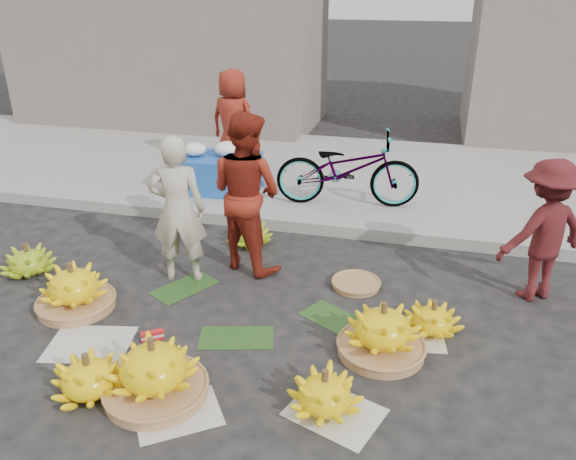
% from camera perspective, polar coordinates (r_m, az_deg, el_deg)
% --- Properties ---
extents(ground, '(80.00, 80.00, 0.00)m').
position_cam_1_polar(ground, '(5.17, -3.46, -9.81)').
color(ground, black).
rests_on(ground, ground).
extents(curb, '(40.00, 0.25, 0.15)m').
position_cam_1_polar(curb, '(7.00, 1.94, 0.54)').
color(curb, gray).
rests_on(curb, ground).
extents(sidewalk, '(40.00, 4.00, 0.12)m').
position_cam_1_polar(sidewalk, '(8.93, 4.89, 5.72)').
color(sidewalk, gray).
rests_on(sidewalk, ground).
extents(building_left, '(6.00, 3.00, 4.00)m').
position_cam_1_polar(building_left, '(12.50, -11.77, 19.75)').
color(building_left, slate).
rests_on(building_left, sidewalk).
extents(newspaper_scatter, '(3.20, 1.80, 0.00)m').
position_cam_1_polar(newspaper_scatter, '(4.57, -6.58, -15.21)').
color(newspaper_scatter, beige).
rests_on(newspaper_scatter, ground).
extents(banana_leaves, '(2.00, 1.00, 0.00)m').
position_cam_1_polar(banana_leaves, '(5.35, -3.84, -8.46)').
color(banana_leaves, '#1D4316').
rests_on(banana_leaves, ground).
extents(banana_bunch_0, '(0.72, 0.72, 0.48)m').
position_cam_1_polar(banana_bunch_0, '(5.70, -20.93, -5.59)').
color(banana_bunch_0, '#98683F').
rests_on(banana_bunch_0, ground).
extents(banana_bunch_1, '(0.62, 0.62, 0.36)m').
position_cam_1_polar(banana_bunch_1, '(4.61, -19.61, -13.83)').
color(banana_bunch_1, yellow).
rests_on(banana_bunch_1, ground).
extents(banana_bunch_2, '(0.83, 0.83, 0.51)m').
position_cam_1_polar(banana_bunch_2, '(4.41, -13.46, -13.72)').
color(banana_bunch_2, '#98683F').
rests_on(banana_bunch_2, ground).
extents(banana_bunch_3, '(0.67, 0.67, 0.34)m').
position_cam_1_polar(banana_bunch_3, '(4.24, 3.73, -16.15)').
color(banana_bunch_3, yellow).
rests_on(banana_bunch_3, ground).
extents(banana_bunch_4, '(0.73, 0.73, 0.49)m').
position_cam_1_polar(banana_bunch_4, '(4.79, 9.56, -10.12)').
color(banana_bunch_4, '#98683F').
rests_on(banana_bunch_4, ground).
extents(banana_bunch_5, '(0.54, 0.54, 0.31)m').
position_cam_1_polar(banana_bunch_5, '(5.20, 14.51, -8.70)').
color(banana_bunch_5, yellow).
rests_on(banana_bunch_5, ground).
extents(banana_bunch_6, '(0.72, 0.72, 0.34)m').
position_cam_1_polar(banana_bunch_6, '(6.57, -24.89, -2.83)').
color(banana_bunch_6, '#759D16').
rests_on(banana_bunch_6, ground).
extents(banana_bunch_7, '(0.63, 0.63, 0.31)m').
position_cam_1_polar(banana_bunch_7, '(6.62, -3.84, -0.42)').
color(banana_bunch_7, '#759D16').
rests_on(banana_bunch_7, ground).
extents(basket_spare, '(0.53, 0.53, 0.06)m').
position_cam_1_polar(basket_spare, '(5.81, 6.92, -5.47)').
color(basket_spare, '#98683F').
rests_on(basket_spare, ground).
extents(incense_stack, '(0.20, 0.16, 0.08)m').
position_cam_1_polar(incense_stack, '(5.11, -13.61, -10.40)').
color(incense_stack, red).
rests_on(incense_stack, ground).
extents(vendor_cream, '(0.64, 0.50, 1.54)m').
position_cam_1_polar(vendor_cream, '(5.72, -11.13, 1.98)').
color(vendor_cream, beige).
rests_on(vendor_cream, ground).
extents(vendor_red, '(1.02, 0.92, 1.70)m').
position_cam_1_polar(vendor_red, '(5.87, -4.25, 3.85)').
color(vendor_red, maroon).
rests_on(vendor_red, ground).
extents(man_striped, '(1.05, 0.93, 1.41)m').
position_cam_1_polar(man_striped, '(5.83, 24.55, -0.10)').
color(man_striped, maroon).
rests_on(man_striped, ground).
extents(flower_table, '(1.23, 0.82, 0.69)m').
position_cam_1_polar(flower_table, '(8.01, -7.16, 6.00)').
color(flower_table, '#194CA8').
rests_on(flower_table, sidewalk).
extents(grey_bucket, '(0.31, 0.31, 0.35)m').
position_cam_1_polar(grey_bucket, '(8.26, -9.98, 5.58)').
color(grey_bucket, slate).
rests_on(grey_bucket, sidewalk).
extents(flower_vendor, '(0.85, 0.64, 1.56)m').
position_cam_1_polar(flower_vendor, '(8.69, -5.58, 10.92)').
color(flower_vendor, maroon).
rests_on(flower_vendor, sidewalk).
extents(bicycle, '(0.90, 1.94, 0.98)m').
position_cam_1_polar(bicycle, '(7.40, 6.07, 6.18)').
color(bicycle, gray).
rests_on(bicycle, sidewalk).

